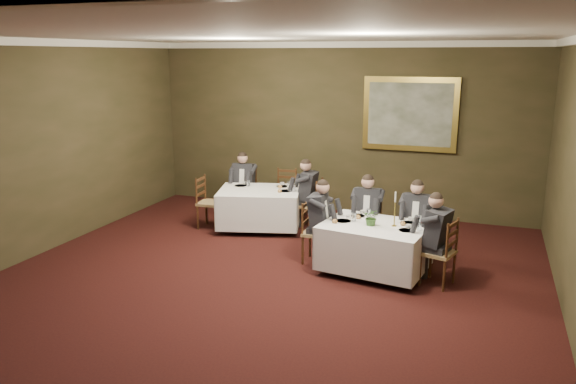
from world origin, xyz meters
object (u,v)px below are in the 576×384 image
Objects in this scene: diner_main_endright at (438,251)px; diner_main_backleft at (367,223)px; diner_sec_backleft at (244,193)px; painting at (410,114)px; diner_sec_endright at (310,204)px; diner_main_backright at (416,231)px; chair_main_endleft at (316,245)px; chair_sec_endright at (310,215)px; chair_sec_backleft at (245,203)px; chair_sec_backright at (284,204)px; candlestick at (395,213)px; diner_main_endleft at (317,231)px; chair_main_backleft at (367,236)px; chair_main_endright at (438,266)px; chair_sec_endleft at (210,213)px; table_main at (374,244)px; centerpiece at (372,216)px; table_second at (260,206)px; chair_main_backright at (415,244)px.

diner_main_backleft is at bearing 68.62° from diner_main_endright.
painting reaches higher than diner_sec_backleft.
diner_sec_endright is at bearing -37.26° from diner_main_backleft.
diner_main_backright reaches higher than chair_main_endleft.
diner_main_backleft is at bearing 150.24° from diner_sec_backleft.
diner_sec_backleft is 1.35× the size of chair_sec_endright.
chair_sec_backright is at bearing -169.96° from chair_sec_backleft.
candlestick is (-0.67, 0.17, 0.45)m from diner_main_endright.
painting reaches higher than chair_sec_endright.
diner_main_endleft is 3.56m from painting.
painting is (3.10, 1.06, 1.82)m from chair_sec_backleft.
chair_main_backleft is 3.09m from diner_sec_backleft.
diner_main_backleft is 1.60m from chair_main_endright.
diner_main_endright reaches higher than chair_sec_endleft.
diner_sec_backleft is at bearing 75.21° from diner_sec_endright.
chair_main_backleft is 1.00× the size of chair_sec_endleft.
table_main is at bearing 140.32° from chair_sec_backleft.
diner_main_backleft and diner_main_backright have the same top height.
painting is at bearing -99.90° from chair_main_backleft.
diner_main_backleft is 1.00m from centerpiece.
diner_main_endright is 1.35× the size of chair_sec_endleft.
diner_main_backright is 2.98m from painting.
diner_main_endright is (1.91, -0.28, 0.23)m from chair_main_endleft.
table_main is 0.96m from diner_main_endleft.
table_second is 1.33× the size of diner_main_backleft.
painting reaches higher than centerpiece.
diner_sec_endright is at bearing -22.15° from chair_main_backright.
chair_main_backright and chair_sec_endright have the same top height.
diner_main_backleft is 0.99m from chair_main_endleft.
diner_main_endleft is 1.35× the size of chair_sec_endright.
diner_main_backright is 1.60m from chair_main_endleft.
table_main is 1.70× the size of chair_main_backright.
chair_sec_backleft is 1.00× the size of chair_sec_endright.
diner_sec_backleft is at bearing -17.78° from diner_main_backright.
chair_main_endleft is at bearing 132.10° from diner_sec_backleft.
chair_main_backleft is at bearing -97.15° from painting.
chair_main_endleft is 2.69m from chair_sec_endleft.
diner_sec_endright reaches higher than table_main.
table_second is 0.90m from chair_sec_backleft.
chair_main_endleft is at bearing 131.94° from chair_sec_backleft.
table_main is 1.70× the size of chair_sec_endright.
candlestick is at bearing 73.80° from chair_main_backright.
diner_main_endleft reaches higher than candlestick.
diner_sec_endright is at bearing 160.51° from diner_sec_backleft.
diner_main_backright is 3.28m from chair_sec_backright.
table_main is 1.70× the size of chair_sec_backleft.
painting is (-0.95, 3.32, 1.60)m from diner_main_endright.
table_second is at bearing 149.63° from table_main.
painting is (-0.00, 3.18, 1.66)m from table_main.
diner_main_endleft is (0.01, 0.00, 0.23)m from chair_main_endleft.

